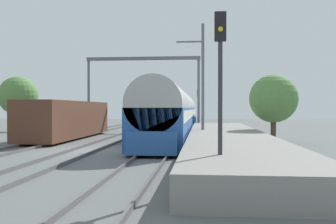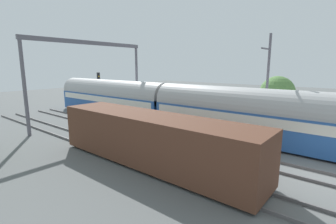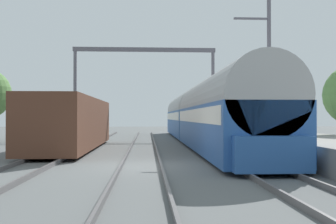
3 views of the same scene
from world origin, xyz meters
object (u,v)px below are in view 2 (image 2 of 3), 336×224
Objects in this scene: freight_car at (151,139)px; person_crossing at (157,109)px; railway_signal_far at (99,85)px; passenger_train at (166,104)px; catenary_gantry at (90,65)px.

person_crossing is (9.54, 8.10, -0.44)m from freight_car.
freight_car is 7.51× the size of person_crossing.
passenger_train is at bearing -98.25° from railway_signal_far.
freight_car is 12.96m from catenary_gantry.
freight_car is at bearing 41.39° from person_crossing.
catenary_gantry is at bearing -31.21° from person_crossing.
person_crossing is at bearing 40.34° from freight_car.
passenger_train is at bearing 35.21° from freight_car.
person_crossing is at bearing 57.50° from passenger_train.
freight_car is 12.52m from person_crossing.
freight_car is 2.77× the size of railway_signal_far.
freight_car is at bearing -108.90° from catenary_gantry.
railway_signal_far reaches higher than passenger_train.
passenger_train is 8.07m from catenary_gantry.
catenary_gantry reaches higher than person_crossing.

